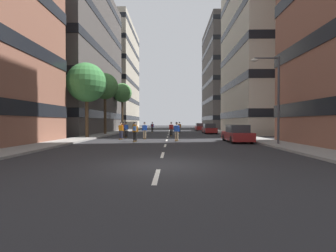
% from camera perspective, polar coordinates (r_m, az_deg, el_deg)
% --- Properties ---
extents(ground_plane, '(165.53, 165.53, 0.00)m').
position_cam_1_polar(ground_plane, '(37.29, 0.17, -1.73)').
color(ground_plane, '#28282B').
extents(sidewalk_left, '(2.61, 75.87, 0.14)m').
position_cam_1_polar(sidewalk_left, '(41.76, -11.84, -1.37)').
color(sidewalk_left, gray).
rests_on(sidewalk_left, ground_plane).
extents(sidewalk_right, '(2.61, 75.87, 0.14)m').
position_cam_1_polar(sidewalk_right, '(41.55, 12.38, -1.38)').
color(sidewalk_right, gray).
rests_on(sidewalk_right, ground_plane).
extents(lane_markings, '(0.16, 62.20, 0.01)m').
position_cam_1_polar(lane_markings, '(37.70, 0.18, -1.70)').
color(lane_markings, silver).
rests_on(lane_markings, ground_plane).
extents(building_left_mid, '(17.46, 22.77, 23.79)m').
position_cam_1_polar(building_left_mid, '(43.65, -26.08, 14.42)').
color(building_left_mid, '#4C4744').
rests_on(building_left_mid, ground_plane).
extents(building_left_far, '(17.46, 22.00, 28.19)m').
position_cam_1_polar(building_left_far, '(68.90, -15.58, 11.34)').
color(building_left_far, '#B2A893').
rests_on(building_left_far, ground_plane).
extents(building_right_mid, '(17.46, 16.87, 33.98)m').
position_cam_1_polar(building_right_mid, '(44.70, 26.81, 20.91)').
color(building_right_mid, '#BCB29E').
rests_on(building_right_mid, ground_plane).
extents(building_right_far, '(17.46, 20.31, 27.89)m').
position_cam_1_polar(building_right_far, '(68.60, 16.65, 11.25)').
color(building_right_far, '#4C4744').
rests_on(building_right_far, ground_plane).
extents(parked_car_near, '(1.82, 4.40, 1.52)m').
position_cam_1_polar(parked_car_near, '(36.68, 9.94, -0.70)').
color(parked_car_near, maroon).
rests_on(parked_car_near, ground_plane).
extents(parked_car_mid, '(1.82, 4.40, 1.52)m').
position_cam_1_polar(parked_car_mid, '(48.32, 7.76, -0.29)').
color(parked_car_mid, maroon).
rests_on(parked_car_mid, ground_plane).
extents(parked_car_far, '(1.82, 4.40, 1.52)m').
position_cam_1_polar(parked_car_far, '(21.59, 16.35, -1.90)').
color(parked_car_far, maroon).
rests_on(parked_car_far, ground_plane).
extents(street_tree_near, '(3.54, 3.54, 8.82)m').
position_cam_1_polar(street_tree_near, '(45.03, -11.01, 7.79)').
color(street_tree_near, '#4C3823').
rests_on(street_tree_near, sidewalk_left).
extents(street_tree_mid, '(3.59, 3.59, 8.35)m').
position_cam_1_polar(street_tree_mid, '(34.09, -14.99, 9.16)').
color(street_tree_mid, '#4C3823').
rests_on(street_tree_mid, sidewalk_left).
extents(street_tree_far, '(4.22, 4.22, 8.01)m').
position_cam_1_polar(street_tree_far, '(27.41, -19.06, 9.84)').
color(street_tree_far, '#4C3823').
rests_on(street_tree_far, sidewalk_left).
extents(streetlamp_right, '(2.13, 0.30, 6.50)m').
position_cam_1_polar(streetlamp_right, '(19.48, 24.17, 7.87)').
color(streetlamp_right, '#3F3F44').
rests_on(streetlamp_right, sidewalk_right).
extents(skater_0, '(0.57, 0.92, 1.78)m').
position_cam_1_polar(skater_0, '(21.84, 2.11, -1.08)').
color(skater_0, brown).
rests_on(skater_0, ground_plane).
extents(skater_1, '(0.53, 0.90, 1.78)m').
position_cam_1_polar(skater_1, '(29.67, -10.69, -0.49)').
color(skater_1, brown).
rests_on(skater_1, ground_plane).
extents(skater_2, '(0.56, 0.92, 1.78)m').
position_cam_1_polar(skater_2, '(38.17, -8.15, -0.20)').
color(skater_2, brown).
rests_on(skater_2, ground_plane).
extents(skater_3, '(0.56, 0.92, 1.78)m').
position_cam_1_polar(skater_3, '(38.24, 2.79, -0.19)').
color(skater_3, brown).
rests_on(skater_3, ground_plane).
extents(skater_4, '(0.56, 0.92, 1.78)m').
position_cam_1_polar(skater_4, '(24.29, -11.30, -0.89)').
color(skater_4, brown).
rests_on(skater_4, ground_plane).
extents(skater_5, '(0.54, 0.91, 1.78)m').
position_cam_1_polar(skater_5, '(29.40, 0.78, -0.49)').
color(skater_5, brown).
rests_on(skater_5, ground_plane).
extents(skater_6, '(0.55, 0.92, 1.78)m').
position_cam_1_polar(skater_6, '(21.24, -7.99, -1.07)').
color(skater_6, brown).
rests_on(skater_6, ground_plane).
extents(skater_7, '(0.55, 0.91, 1.78)m').
position_cam_1_polar(skater_7, '(40.46, -8.20, -0.13)').
color(skater_7, brown).
rests_on(skater_7, ground_plane).
extents(skater_8, '(0.57, 0.92, 1.78)m').
position_cam_1_polar(skater_8, '(27.51, -10.10, -0.67)').
color(skater_8, brown).
rests_on(skater_8, ground_plane).
extents(skater_9, '(0.57, 0.92, 1.78)m').
position_cam_1_polar(skater_9, '(24.77, -5.68, -0.84)').
color(skater_9, brown).
rests_on(skater_9, ground_plane).
extents(skater_10, '(0.54, 0.90, 1.78)m').
position_cam_1_polar(skater_10, '(41.01, -3.81, -0.07)').
color(skater_10, brown).
rests_on(skater_10, ground_plane).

